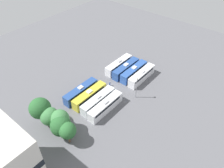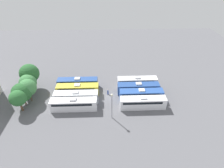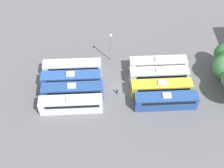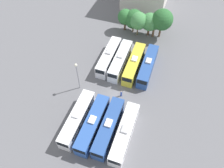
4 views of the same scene
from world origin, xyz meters
TOP-DOWN VIEW (x-y plane):
  - ground_plane at (0.00, 0.00)m, footprint 119.19×119.19m
  - bus_0 at (-4.64, -8.83)m, footprint 2.51×11.95m
  - bus_1 at (-1.44, -8.95)m, footprint 2.51×11.95m
  - bus_2 at (1.60, -8.61)m, footprint 2.51×11.95m
  - bus_3 at (4.77, -8.79)m, footprint 2.51×11.95m
  - bus_4 at (-4.67, 9.09)m, footprint 2.51×11.95m
  - bus_5 at (-1.69, 8.87)m, footprint 2.51×11.95m
  - bus_6 at (1.66, 8.84)m, footprint 2.51×11.95m
  - bus_7 at (4.85, 9.23)m, footprint 2.51×11.95m
  - worker_person at (1.29, 0.17)m, footprint 0.36×0.36m
  - light_pole at (-8.06, -0.66)m, footprint 0.60×0.60m
  - tree_0 at (-4.73, 22.47)m, footprint 4.14×4.14m

SIDE VIEW (x-z plane):
  - ground_plane at x=0.00m, z-range 0.00..0.00m
  - worker_person at x=1.29m, z-range -0.06..1.55m
  - bus_0 at x=-4.64m, z-range -0.02..3.47m
  - bus_1 at x=-1.44m, z-range -0.02..3.47m
  - bus_2 at x=1.60m, z-range -0.02..3.47m
  - bus_3 at x=4.77m, z-range -0.02..3.47m
  - bus_4 at x=-4.67m, z-range -0.02..3.47m
  - bus_5 at x=-1.69m, z-range -0.02..3.47m
  - bus_6 at x=1.66m, z-range -0.02..3.47m
  - bus_7 at x=4.85m, z-range -0.02..3.47m
  - tree_0 at x=-4.73m, z-range 1.05..7.34m
  - light_pole at x=-8.06m, z-range 1.36..8.86m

